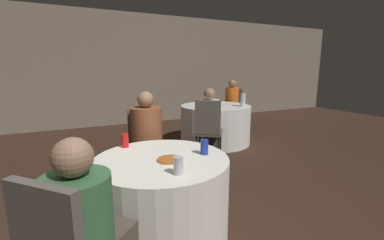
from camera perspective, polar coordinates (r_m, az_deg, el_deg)
wall_back at (r=6.75m, az=-22.46°, el=10.29°), size 16.00×0.06×2.80m
table_near at (r=2.21m, az=-6.63°, el=-17.36°), size 1.07×1.07×0.73m
table_far at (r=5.00m, az=5.19°, el=-0.93°), size 1.34×1.34×0.73m
chair_near_north at (r=3.01m, az=-10.17°, el=-5.28°), size 0.45×0.46×0.97m
chair_far_southwest at (r=3.90m, az=3.65°, el=-1.28°), size 0.56×0.56×0.97m
chair_far_northeast at (r=5.97m, az=9.08°, el=3.01°), size 0.56×0.56×0.97m
person_green_jacket at (r=1.56m, az=-21.34°, el=-22.80°), size 0.47×0.46×1.12m
person_floral_shirt at (r=2.84m, az=-9.76°, el=-5.59°), size 0.37×0.51×1.19m
person_white_shirt at (r=4.07m, az=3.97°, el=-0.85°), size 0.43×0.46×1.14m
person_orange_shirt at (r=5.81m, az=8.56°, el=2.92°), size 0.45×0.43×1.19m
pizza_plate_near at (r=1.99m, az=-4.91°, el=-8.81°), size 0.21×0.21×0.02m
soda_can_silver at (r=1.73m, az=-3.03°, el=-10.10°), size 0.07×0.07×0.12m
soda_can_blue at (r=2.12m, az=2.77°, el=-6.01°), size 0.07×0.07×0.12m
soda_can_red at (r=2.38m, az=-14.69°, el=-4.44°), size 0.07×0.07×0.12m
bottle_far at (r=4.86m, az=11.27°, el=4.39°), size 0.09×0.09×0.25m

